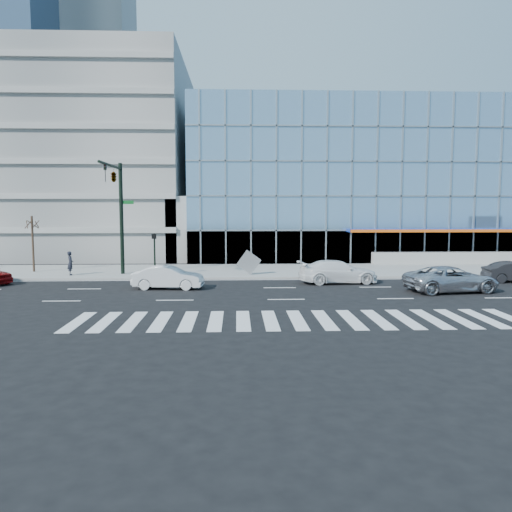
% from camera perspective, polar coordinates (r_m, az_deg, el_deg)
% --- Properties ---
extents(ground, '(160.00, 160.00, 0.00)m').
position_cam_1_polar(ground, '(31.06, 2.73, -3.65)').
color(ground, black).
rests_on(ground, ground).
extents(sidewalk, '(120.00, 8.00, 0.15)m').
position_cam_1_polar(sidewalk, '(38.94, 1.70, -1.68)').
color(sidewalk, gray).
rests_on(sidewalk, ground).
extents(theatre_building, '(42.00, 26.00, 15.00)m').
position_cam_1_polar(theatre_building, '(59.02, 14.29, 7.81)').
color(theatre_building, '#739DC0').
rests_on(theatre_building, ground).
extents(parking_garage, '(24.00, 24.00, 20.00)m').
position_cam_1_polar(parking_garage, '(59.36, -19.53, 10.07)').
color(parking_garage, gray).
rests_on(parking_garage, ground).
extents(ramp_block, '(6.00, 8.00, 6.00)m').
position_cam_1_polar(ramp_block, '(48.70, -6.18, 3.18)').
color(ramp_block, gray).
rests_on(ramp_block, ground).
extents(tower_far_west, '(16.00, 16.00, 76.00)m').
position_cam_1_polar(tower_far_west, '(102.38, -27.17, 23.74)').
color(tower_far_west, '#445B76').
rests_on(tower_far_west, ground).
extents(tower_backdrop, '(14.00, 14.00, 48.00)m').
position_cam_1_polar(tower_backdrop, '(105.92, -17.85, 15.59)').
color(tower_backdrop, gray).
rests_on(tower_backdrop, ground).
extents(traffic_signal, '(1.14, 5.74, 8.00)m').
position_cam_1_polar(traffic_signal, '(36.11, -15.70, 7.25)').
color(traffic_signal, black).
rests_on(traffic_signal, sidewalk).
extents(ped_signal_post, '(0.30, 0.33, 3.00)m').
position_cam_1_polar(ped_signal_post, '(36.07, -11.54, 0.95)').
color(ped_signal_post, black).
rests_on(ped_signal_post, sidewalk).
extents(street_tree_near, '(1.10, 1.10, 4.23)m').
position_cam_1_polar(street_tree_near, '(41.03, -24.23, 3.40)').
color(street_tree_near, '#332319').
rests_on(street_tree_near, sidewalk).
extents(silver_suv, '(5.74, 3.23, 1.51)m').
position_cam_1_polar(silver_suv, '(31.63, 21.43, -2.47)').
color(silver_suv, silver).
rests_on(silver_suv, ground).
extents(white_suv, '(5.35, 2.54, 1.51)m').
position_cam_1_polar(white_suv, '(33.29, 9.35, -1.79)').
color(white_suv, white).
rests_on(white_suv, ground).
extents(white_sedan, '(4.39, 1.83, 1.41)m').
position_cam_1_polar(white_sedan, '(31.02, -10.00, -2.42)').
color(white_sedan, silver).
rests_on(white_sedan, ground).
extents(pedestrian, '(0.61, 0.73, 1.71)m').
position_cam_1_polar(pedestrian, '(38.04, -20.45, -0.78)').
color(pedestrian, black).
rests_on(pedestrian, sidewalk).
extents(tilted_panel, '(1.81, 0.25, 1.82)m').
position_cam_1_polar(tilted_panel, '(35.84, -0.81, -0.71)').
color(tilted_panel, gray).
rests_on(tilted_panel, sidewalk).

